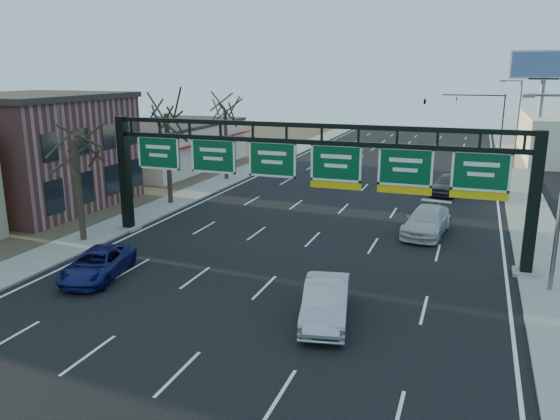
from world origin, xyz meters
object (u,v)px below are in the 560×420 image
at_px(car_white_wagon, 427,221).
at_px(sign_gantry, 306,170).
at_px(car_blue_suv, 97,264).
at_px(car_silver_sedan, 326,302).

bearing_deg(car_white_wagon, sign_gantry, -131.62).
distance_m(sign_gantry, car_blue_suv, 11.96).
xyz_separation_m(car_blue_suv, car_white_wagon, (14.57, 13.08, 0.13)).
height_order(car_silver_sedan, car_white_wagon, car_silver_sedan).
bearing_deg(car_silver_sedan, car_white_wagon, 67.66).
distance_m(car_blue_suv, car_white_wagon, 19.58).
bearing_deg(car_blue_suv, car_silver_sedan, -16.10).
bearing_deg(car_blue_suv, sign_gantry, 30.05).
bearing_deg(car_blue_suv, car_white_wagon, 29.81).
xyz_separation_m(sign_gantry, car_silver_sedan, (3.47, -8.41, -3.80)).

